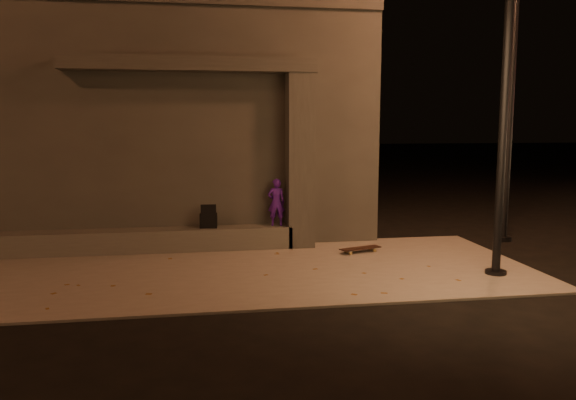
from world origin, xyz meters
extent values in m
plane|color=black|center=(0.00, 0.00, 0.00)|extent=(120.00, 120.00, 0.00)
cube|color=slate|center=(0.00, 2.00, 0.02)|extent=(11.00, 4.40, 0.04)
cube|color=#3D3A37|center=(-1.00, 6.50, 2.60)|extent=(9.00, 5.00, 5.20)
cube|color=#585650|center=(-1.50, 3.75, 0.27)|extent=(6.00, 0.55, 0.45)
cube|color=#3D3A37|center=(1.70, 3.75, 1.84)|extent=(0.55, 0.55, 3.60)
cube|color=#3D3A37|center=(-0.50, 3.80, 3.78)|extent=(5.00, 0.70, 0.28)
imported|color=#551AA9|center=(1.20, 3.75, 0.99)|extent=(0.38, 0.26, 1.00)
cube|color=black|center=(-0.21, 3.75, 0.63)|extent=(0.37, 0.25, 0.29)
cube|color=black|center=(-0.21, 3.75, 0.88)|extent=(0.31, 0.06, 0.21)
cube|color=black|center=(2.80, 2.94, 0.13)|extent=(0.90, 0.48, 0.02)
cylinder|color=tan|center=(3.05, 3.11, 0.07)|extent=(0.07, 0.05, 0.06)
cylinder|color=tan|center=(3.10, 2.94, 0.07)|extent=(0.07, 0.05, 0.06)
cylinder|color=tan|center=(2.49, 2.93, 0.07)|extent=(0.07, 0.05, 0.06)
cylinder|color=tan|center=(2.54, 2.77, 0.07)|extent=(0.07, 0.05, 0.06)
cube|color=#99999E|center=(3.08, 3.02, 0.11)|extent=(0.11, 0.19, 0.02)
cube|color=#99999E|center=(2.52, 2.85, 0.11)|extent=(0.11, 0.19, 0.02)
cylinder|color=black|center=(4.65, 1.00, 3.25)|extent=(0.14, 0.14, 6.49)
cylinder|color=black|center=(4.65, 1.00, 0.05)|extent=(0.36, 0.36, 0.10)
cylinder|color=black|center=(6.36, 3.70, 3.72)|extent=(0.14, 0.14, 7.44)
cylinder|color=black|center=(6.36, 3.70, 0.05)|extent=(0.36, 0.36, 0.10)
camera|label=1|loc=(-0.44, -7.75, 2.64)|focal=35.00mm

